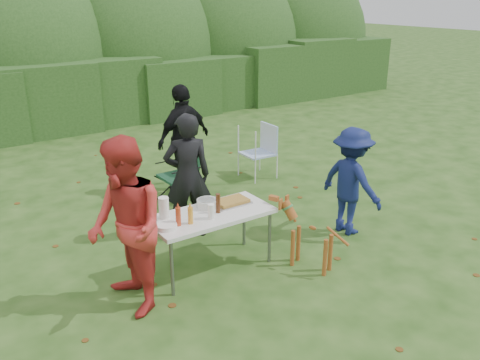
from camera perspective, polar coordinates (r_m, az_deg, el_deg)
ground at (r=6.29m, az=-1.07°, el=-10.45°), size 80.00×80.00×0.00m
hedge_row at (r=13.08m, az=-20.92°, el=8.66°), size 22.00×1.40×1.70m
shrub_backdrop at (r=14.52m, az=-22.91°, el=12.47°), size 20.00×2.60×3.20m
folding_table at (r=6.11m, az=-3.30°, el=-4.18°), size 1.50×0.70×0.74m
person_cook at (r=6.90m, az=-5.92°, el=0.41°), size 0.74×0.60×1.75m
person_red_jacket at (r=5.35m, az=-12.65°, el=-5.26°), size 0.75×0.95×1.90m
person_black_puffy at (r=8.54m, az=-6.33°, el=4.60°), size 1.15×0.69×1.83m
child at (r=7.18m, az=12.38°, el=-0.14°), size 0.64×1.02×1.52m
dog at (r=6.27m, az=8.09°, el=-6.41°), size 0.65×0.94×0.83m
camping_chair at (r=8.14m, az=-6.88°, el=0.80°), size 0.65×0.65×1.02m
lawn_chair at (r=9.25m, az=2.00°, el=3.23°), size 0.60×0.60×0.98m
food_tray at (r=6.33m, az=-0.97°, el=-2.59°), size 0.45×0.30×0.02m
focaccia_bread at (r=6.32m, az=-0.97°, el=-2.36°), size 0.40×0.26×0.04m
mustard_bottle at (r=5.80m, az=-5.59°, el=-3.99°), size 0.06×0.06×0.20m
ketchup_bottle at (r=5.76m, az=-6.95°, el=-4.09°), size 0.06×0.06×0.22m
beer_bottle at (r=6.05m, az=-2.48°, el=-2.63°), size 0.06×0.06×0.24m
paper_towel_roll at (r=5.96m, az=-8.55°, el=-3.12°), size 0.12×0.12×0.26m
cup_stack at (r=5.91m, az=-3.26°, el=-3.55°), size 0.08×0.08×0.18m
pasta_bowl at (r=6.23m, az=-3.68°, el=-2.63°), size 0.26×0.26×0.10m
plate_stack at (r=5.75m, az=-8.26°, el=-5.16°), size 0.24×0.24×0.05m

